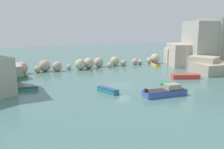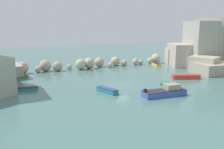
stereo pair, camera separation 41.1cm
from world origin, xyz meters
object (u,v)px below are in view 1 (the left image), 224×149
at_px(moored_boat_3, 185,76).
at_px(moored_boat_6, 166,92).
at_px(moored_boat_4, 165,83).
at_px(moored_boat_2, 108,90).
at_px(moored_boat_5, 155,64).
at_px(channel_buoy, 91,70).
at_px(moored_boat_1, 28,89).
at_px(moored_boat_0, 20,78).

distance_m(moored_boat_3, moored_boat_6, 12.96).
relative_size(moored_boat_3, moored_boat_4, 2.40).
xyz_separation_m(moored_boat_2, moored_boat_3, (17.67, 2.70, 0.07)).
distance_m(moored_boat_4, moored_boat_5, 19.43).
height_order(moored_boat_2, moored_boat_5, moored_boat_2).
relative_size(channel_buoy, moored_boat_1, 0.16).
bearing_deg(moored_boat_1, moored_boat_5, 31.73).
bearing_deg(moored_boat_0, channel_buoy, -6.59).
distance_m(moored_boat_0, moored_boat_3, 31.99).
bearing_deg(moored_boat_1, moored_boat_4, -1.71).
height_order(moored_boat_0, moored_boat_5, moored_boat_5).
distance_m(channel_buoy, moored_boat_2, 17.77).
xyz_separation_m(moored_boat_2, moored_boat_4, (11.34, 0.69, -0.19)).
height_order(moored_boat_2, moored_boat_4, moored_boat_2).
bearing_deg(moored_boat_2, moored_boat_1, -138.45).
bearing_deg(moored_boat_3, moored_boat_6, 58.09).
distance_m(channel_buoy, moored_boat_0, 15.39).
distance_m(moored_boat_0, moored_boat_6, 27.80).
xyz_separation_m(channel_buoy, moored_boat_6, (3.65, -22.37, 0.35)).
relative_size(moored_boat_4, moored_boat_5, 0.59).
distance_m(moored_boat_0, moored_boat_2, 19.34).
height_order(channel_buoy, moored_boat_6, moored_boat_6).
bearing_deg(moored_boat_3, moored_boat_0, -1.59).
height_order(moored_boat_0, moored_boat_2, moored_boat_2).
bearing_deg(moored_boat_3, moored_boat_2, 30.50).
distance_m(moored_boat_3, moored_boat_5, 15.22).
relative_size(moored_boat_1, moored_boat_3, 0.55).
xyz_separation_m(moored_boat_4, moored_boat_5, (9.63, 16.87, 0.13)).
relative_size(moored_boat_0, moored_boat_5, 0.65).
relative_size(moored_boat_2, moored_boat_6, 0.61).
bearing_deg(moored_boat_5, moored_boat_4, -15.62).
bearing_deg(moored_boat_3, channel_buoy, -24.39).
height_order(moored_boat_4, moored_boat_6, moored_boat_6).
bearing_deg(moored_boat_2, moored_boat_6, 36.68).
bearing_deg(moored_boat_5, moored_boat_1, -56.49).
bearing_deg(moored_boat_6, moored_boat_4, 57.93).
relative_size(moored_boat_1, moored_boat_5, 0.78).
xyz_separation_m(channel_buoy, moored_boat_2, (-3.58, -17.40, 0.12)).
relative_size(moored_boat_0, moored_boat_6, 0.40).
xyz_separation_m(channel_buoy, moored_boat_3, (14.10, -14.70, 0.18)).
height_order(moored_boat_3, moored_boat_4, moored_boat_3).
xyz_separation_m(moored_boat_3, moored_boat_4, (-6.33, -2.02, -0.26)).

